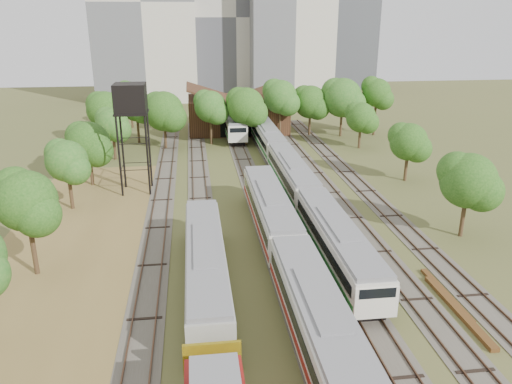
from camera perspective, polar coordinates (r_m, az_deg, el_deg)
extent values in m
plane|color=#475123|center=(31.48, 10.06, -15.81)|extent=(240.00, 240.00, 0.00)
cube|color=brown|center=(38.26, -21.14, -10.08)|extent=(14.00, 60.00, 0.04)
cube|color=#4C473D|center=(52.69, -10.73, -0.93)|extent=(2.60, 80.00, 0.06)
cube|color=#472D1E|center=(52.71, -11.51, -0.87)|extent=(0.08, 80.00, 0.14)
cube|color=#472D1E|center=(52.62, -9.96, -0.80)|extent=(0.08, 80.00, 0.14)
cube|color=#4C473D|center=(52.58, -6.38, -0.75)|extent=(2.60, 80.00, 0.06)
cube|color=#472D1E|center=(52.54, -7.17, -0.69)|extent=(0.08, 80.00, 0.14)
cube|color=#472D1E|center=(52.56, -5.60, -0.62)|extent=(0.08, 80.00, 0.14)
cube|color=#4C473D|center=(52.97, 0.12, -0.46)|extent=(2.60, 80.00, 0.06)
cube|color=#472D1E|center=(52.86, -0.65, -0.41)|extent=(0.08, 80.00, 0.14)
cube|color=#472D1E|center=(53.04, 0.89, -0.34)|extent=(0.08, 80.00, 0.14)
cube|color=#4C473D|center=(53.61, 4.36, -0.28)|extent=(2.60, 80.00, 0.06)
cube|color=#472D1E|center=(53.44, 3.61, -0.22)|extent=(0.08, 80.00, 0.14)
cube|color=#472D1E|center=(53.73, 5.11, -0.15)|extent=(0.08, 80.00, 0.14)
cube|color=#4C473D|center=(54.53, 8.48, -0.10)|extent=(2.60, 80.00, 0.06)
cube|color=#472D1E|center=(54.32, 7.76, -0.04)|extent=(0.08, 80.00, 0.14)
cube|color=#472D1E|center=(54.70, 9.21, 0.03)|extent=(0.08, 80.00, 0.14)
cube|color=#4C473D|center=(55.73, 12.44, 0.08)|extent=(2.60, 80.00, 0.06)
cube|color=#472D1E|center=(55.47, 11.75, 0.14)|extent=(0.08, 80.00, 0.14)
cube|color=#472D1E|center=(55.94, 13.14, 0.20)|extent=(0.08, 80.00, 0.14)
cube|color=black|center=(29.61, 7.11, -17.26)|extent=(2.14, 15.64, 0.78)
cube|color=beige|center=(28.68, 7.25, -14.68)|extent=(2.83, 17.00, 2.44)
cube|color=black|center=(28.52, 7.27, -14.19)|extent=(2.89, 15.64, 0.83)
cube|color=slate|center=(27.93, 7.37, -12.31)|extent=(2.60, 16.66, 0.35)
cube|color=maroon|center=(29.07, 7.19, -15.79)|extent=(2.89, 16.66, 0.44)
cube|color=black|center=(44.56, 1.62, -3.91)|extent=(2.14, 15.64, 0.78)
cube|color=beige|center=(43.95, 1.64, -1.99)|extent=(2.83, 17.00, 2.44)
cube|color=black|center=(43.84, 1.65, -1.63)|extent=(2.89, 15.64, 0.83)
cube|color=slate|center=(43.46, 1.66, -0.28)|extent=(2.60, 16.66, 0.35)
cube|color=maroon|center=(44.20, 1.64, -2.81)|extent=(2.89, 16.66, 0.44)
cube|color=black|center=(39.14, 9.10, -7.65)|extent=(2.04, 15.64, 0.74)
cube|color=beige|center=(38.47, 9.22, -5.62)|extent=(2.69, 17.00, 2.32)
cube|color=black|center=(38.36, 9.24, -5.24)|extent=(2.75, 15.64, 0.79)
cube|color=slate|center=(37.94, 9.32, -3.80)|extent=(2.48, 16.66, 0.33)
cube|color=#175C21|center=(38.75, 9.17, -6.49)|extent=(2.75, 16.66, 0.42)
cube|color=beige|center=(31.49, 13.55, -12.19)|extent=(2.73, 0.25, 2.09)
cube|color=black|center=(54.82, 4.07, 0.56)|extent=(2.04, 15.64, 0.74)
cube|color=beige|center=(54.35, 4.11, 2.09)|extent=(2.69, 17.00, 2.32)
cube|color=black|center=(54.27, 4.12, 2.37)|extent=(2.75, 15.64, 0.79)
cube|color=slate|center=(53.97, 4.14, 3.43)|extent=(2.48, 16.66, 0.33)
cube|color=#175C21|center=(54.55, 4.09, 1.43)|extent=(2.75, 16.66, 0.42)
cube|color=black|center=(71.35, 1.33, 5.05)|extent=(2.04, 15.64, 0.74)
cube|color=beige|center=(70.99, 1.34, 6.24)|extent=(2.69, 17.00, 2.32)
cube|color=black|center=(70.93, 1.34, 6.46)|extent=(2.75, 15.64, 0.79)
cube|color=slate|center=(70.70, 1.35, 7.29)|extent=(2.48, 16.66, 0.33)
cube|color=#175C21|center=(71.14, 1.34, 5.73)|extent=(2.75, 16.66, 0.42)
cube|color=black|center=(80.73, -2.59, 6.73)|extent=(2.14, 14.72, 0.78)
cube|color=beige|center=(80.40, -2.60, 7.85)|extent=(2.83, 16.00, 2.44)
cube|color=black|center=(80.34, -2.61, 8.05)|extent=(2.89, 14.72, 0.83)
cube|color=slate|center=(80.13, -2.62, 8.83)|extent=(2.60, 15.68, 0.35)
cube|color=#175C21|center=(80.53, -2.60, 7.37)|extent=(2.89, 15.68, 0.44)
cube|color=beige|center=(72.68, -2.06, 6.52)|extent=(2.87, 0.25, 2.19)
cube|color=gold|center=(26.51, -5.02, -18.52)|extent=(2.92, 0.20, 1.95)
cube|color=slate|center=(22.28, -4.67, -20.99)|extent=(2.17, 3.60, 0.22)
cube|color=black|center=(35.65, -5.70, -10.36)|extent=(2.02, 16.56, 0.73)
cube|color=gray|center=(34.93, -5.78, -8.20)|extent=(2.66, 18.00, 2.30)
cube|color=black|center=(34.80, -5.80, -7.80)|extent=(2.72, 16.56, 0.78)
cube|color=slate|center=(34.34, -5.86, -6.25)|extent=(2.45, 17.64, 0.33)
cylinder|color=black|center=(53.74, -15.35, 3.85)|extent=(0.21, 0.21, 8.52)
cylinder|color=black|center=(53.41, -12.29, 4.01)|extent=(0.21, 0.21, 8.52)
cylinder|color=black|center=(56.50, -14.99, 4.62)|extent=(0.21, 0.21, 8.52)
cylinder|color=black|center=(56.18, -12.07, 4.77)|extent=(0.21, 0.21, 8.52)
cube|color=black|center=(54.01, -14.04, 8.79)|extent=(3.36, 3.36, 0.20)
cube|color=black|center=(53.77, -14.18, 10.40)|extent=(3.20, 3.20, 2.88)
cube|color=brown|center=(35.51, 22.07, -12.39)|extent=(0.56, 8.42, 0.28)
cube|color=brown|center=(37.10, 20.86, -10.84)|extent=(0.43, 6.91, 0.22)
cube|color=#341F13|center=(84.15, -2.15, 8.89)|extent=(16.00, 11.00, 5.50)
cube|color=#341F13|center=(83.34, -4.97, 11.07)|extent=(8.45, 11.55, 2.96)
cube|color=#341F13|center=(84.06, 0.59, 11.21)|extent=(8.45, 11.55, 2.96)
cube|color=black|center=(78.92, -1.78, 7.79)|extent=(6.40, 0.15, 4.12)
cylinder|color=#382616|center=(39.89, -24.12, -5.65)|extent=(0.36, 0.36, 4.53)
sphere|color=#194713|center=(38.65, -24.82, -0.93)|extent=(4.35, 4.35, 4.35)
cylinder|color=#382616|center=(52.21, -20.43, 0.18)|extent=(0.36, 0.36, 3.86)
sphere|color=#194713|center=(51.37, -20.82, 3.33)|extent=(4.03, 4.03, 4.03)
cylinder|color=#382616|center=(59.01, -18.32, 2.53)|extent=(0.36, 0.36, 3.80)
sphere|color=#194713|center=(58.28, -18.63, 5.29)|extent=(4.82, 4.82, 4.82)
cylinder|color=#382616|center=(69.12, -15.88, 5.11)|extent=(0.36, 0.36, 3.73)
sphere|color=#194713|center=(68.50, -16.10, 7.45)|extent=(4.34, 4.34, 4.34)
cylinder|color=#382616|center=(77.33, -16.63, 6.65)|extent=(0.36, 0.36, 4.13)
sphere|color=#194713|center=(76.74, -16.86, 8.98)|extent=(5.34, 5.34, 5.34)
cylinder|color=#382616|center=(88.98, -14.03, 8.56)|extent=(0.36, 0.36, 4.43)
sphere|color=#194713|center=(88.44, -14.21, 10.74)|extent=(4.38, 4.38, 4.38)
cylinder|color=#382616|center=(77.70, -13.32, 7.06)|extent=(0.36, 0.36, 4.29)
sphere|color=#194713|center=(77.09, -13.51, 9.46)|extent=(4.38, 4.38, 4.38)
cylinder|color=#382616|center=(73.48, -10.34, 6.55)|extent=(0.36, 0.36, 4.23)
sphere|color=#194713|center=(72.84, -10.49, 9.06)|extent=(5.61, 5.61, 5.61)
cylinder|color=#382616|center=(74.97, -5.16, 7.11)|extent=(0.36, 0.36, 4.41)
sphere|color=#194713|center=(74.32, -5.24, 9.68)|extent=(4.66, 4.66, 4.66)
cylinder|color=#382616|center=(74.12, -1.15, 7.09)|extent=(0.36, 0.36, 4.51)
sphere|color=#194713|center=(73.46, -1.17, 9.75)|extent=(5.47, 5.47, 5.47)
cylinder|color=#382616|center=(79.07, 2.75, 8.03)|extent=(0.36, 0.36, 5.01)
sphere|color=#194713|center=(78.41, 2.80, 10.81)|extent=(5.19, 5.19, 5.19)
cylinder|color=#382616|center=(81.04, 6.15, 7.92)|extent=(0.36, 0.36, 4.20)
sphere|color=#194713|center=(80.47, 6.23, 10.19)|extent=(5.17, 5.17, 5.17)
cylinder|color=#382616|center=(81.07, 9.70, 7.98)|extent=(0.36, 0.36, 4.80)
sphere|color=#194713|center=(80.45, 9.85, 10.57)|extent=(6.09, 6.09, 6.09)
cylinder|color=#382616|center=(82.84, 13.41, 8.16)|extent=(0.36, 0.36, 5.34)
sphere|color=#194713|center=(82.18, 13.63, 10.98)|extent=(4.47, 4.47, 4.47)
cylinder|color=#382616|center=(46.32, 22.60, -2.41)|extent=(0.36, 0.36, 3.98)
sphere|color=#194713|center=(45.36, 23.09, 1.20)|extent=(4.68, 4.68, 4.68)
cylinder|color=#382616|center=(60.20, 16.79, 2.92)|extent=(0.36, 0.36, 3.62)
sphere|color=#194713|center=(59.51, 17.05, 5.50)|extent=(4.28, 4.28, 4.28)
cylinder|color=#382616|center=(73.95, 11.76, 6.27)|extent=(0.36, 0.36, 3.53)
sphere|color=#194713|center=(73.40, 11.91, 8.34)|extent=(4.25, 4.25, 4.25)
cube|color=beige|center=(119.84, -12.71, 20.34)|extent=(22.00, 16.00, 42.00)
cube|color=#B3ADA2|center=(124.86, -2.69, 19.32)|extent=(20.00, 18.00, 36.00)
cube|color=#42454A|center=(141.03, 10.68, 17.40)|extent=(12.00, 12.00, 28.00)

